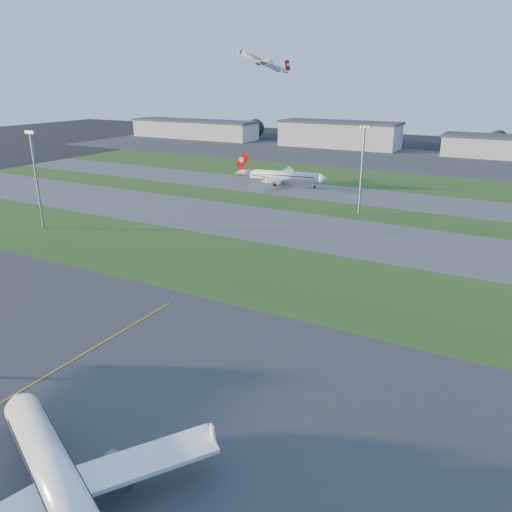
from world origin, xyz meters
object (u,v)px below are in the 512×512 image
Objects in this scene: light_mast_west at (36,174)px; light_mast_centre at (362,164)px; airliner_taxiing at (284,176)px; airliner_parked at (62,490)px.

light_mast_west and light_mast_centre have the same top height.
light_mast_west reaches higher than airliner_taxiing.
light_mast_west reaches higher than airliner_parked.
light_mast_centre is at bearing 38.66° from light_mast_west.
airliner_parked is 1.26× the size of light_mast_centre.
light_mast_west is 89.64m from light_mast_centre.
light_mast_west is (-31.66, -83.48, 11.13)m from airliner_taxiing.
light_mast_west is at bearing 60.47° from airliner_taxiing.
airliner_taxiing is at bearing 133.07° from airliner_parked.
airliner_parked is 121.06m from light_mast_centre.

